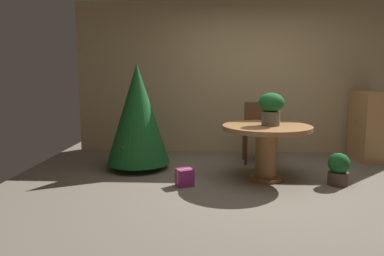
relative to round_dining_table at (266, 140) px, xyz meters
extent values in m
plane|color=#756B5B|center=(-0.06, -0.45, -0.52)|extent=(6.60, 6.60, 0.00)
cube|color=tan|center=(-0.06, 1.75, 0.78)|extent=(6.00, 0.10, 2.60)
cylinder|color=#9E6B3D|center=(0.00, 0.00, -0.50)|extent=(0.44, 0.44, 0.04)
cylinder|color=#9E6B3D|center=(0.00, 0.00, -0.17)|extent=(0.27, 0.27, 0.62)
cylinder|color=#9E6B3D|center=(0.00, 0.00, 0.16)|extent=(1.14, 1.14, 0.06)
cylinder|color=#665B51|center=(0.05, 0.00, 0.28)|extent=(0.23, 0.23, 0.18)
ellipsoid|color=#195623|center=(0.05, 0.00, 0.49)|extent=(0.33, 0.33, 0.25)
sphere|color=red|center=(0.14, 0.01, 0.53)|extent=(0.08, 0.08, 0.08)
sphere|color=red|center=(0.06, -0.10, 0.51)|extent=(0.06, 0.06, 0.06)
cylinder|color=brown|center=(0.19, 0.76, -0.29)|extent=(0.04, 0.04, 0.47)
cylinder|color=brown|center=(-0.19, 0.76, -0.29)|extent=(0.04, 0.04, 0.47)
cylinder|color=brown|center=(0.19, 1.11, -0.29)|extent=(0.04, 0.04, 0.47)
cylinder|color=brown|center=(-0.19, 1.11, -0.29)|extent=(0.04, 0.04, 0.47)
cube|color=brown|center=(0.00, 0.93, -0.03)|extent=(0.42, 0.39, 0.05)
cube|color=brown|center=(0.00, 1.10, 0.20)|extent=(0.38, 0.05, 0.41)
cylinder|color=brown|center=(-1.77, 0.47, -0.48)|extent=(0.10, 0.10, 0.09)
cone|color=#195623|center=(-1.77, 0.47, 0.28)|extent=(0.91, 0.91, 1.43)
sphere|color=#2D51A8|center=(-1.85, 0.27, 0.17)|extent=(0.06, 0.06, 0.06)
sphere|color=gold|center=(-2.08, 0.55, -0.19)|extent=(0.05, 0.05, 0.05)
sphere|color=red|center=(-1.65, 0.31, 0.29)|extent=(0.04, 0.04, 0.04)
sphere|color=red|center=(-1.90, 0.16, -0.15)|extent=(0.06, 0.06, 0.06)
sphere|color=silver|center=(-1.60, 0.70, 0.09)|extent=(0.07, 0.07, 0.07)
cube|color=#9E287A|center=(-1.04, -0.33, -0.42)|extent=(0.25, 0.24, 0.21)
cube|color=gold|center=(-1.04, -0.33, -0.42)|extent=(0.18, 0.12, 0.21)
cube|color=#B27F4C|center=(1.82, 1.24, 0.03)|extent=(0.41, 0.74, 1.10)
sphere|color=#B29338|center=(1.60, 1.24, 0.08)|extent=(0.04, 0.04, 0.04)
cylinder|color=#4C382D|center=(0.87, -0.19, -0.44)|extent=(0.25, 0.25, 0.17)
sphere|color=#195623|center=(0.87, -0.19, -0.25)|extent=(0.26, 0.26, 0.26)
camera|label=1|loc=(-0.72, -4.67, 0.84)|focal=34.17mm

